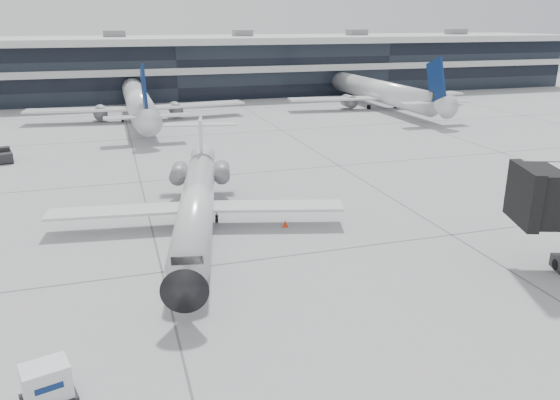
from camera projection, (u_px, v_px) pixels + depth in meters
name	position (u px, v px, depth m)	size (l,w,h in m)	color
ground	(318.00, 252.00, 35.40)	(220.00, 220.00, 0.00)	gray
terminal	(170.00, 69.00, 108.18)	(170.00, 22.00, 10.00)	black
bg_jet_center	(139.00, 119.00, 83.01)	(32.00, 40.00, 9.60)	silver
bg_jet_right	(377.00, 107.00, 94.28)	(32.00, 40.00, 9.60)	silver
regional_jet	(197.00, 200.00, 38.97)	(21.07, 26.27, 6.10)	silver
cargo_uld	(47.00, 384.00, 21.26)	(2.33, 1.96, 1.64)	black
traffic_cone	(285.00, 223.00, 39.65)	(0.49, 0.49, 0.56)	#FF330D
far_tug	(5.00, 156.00, 57.64)	(1.92, 2.65, 1.52)	black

